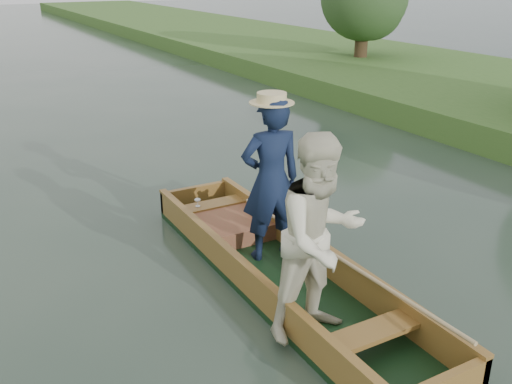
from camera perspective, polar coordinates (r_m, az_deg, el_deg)
ground at (r=6.81m, az=2.50°, el=-9.09°), size 120.00×120.00×0.00m
trees_far at (r=13.20m, az=-12.06°, el=16.51°), size 22.66×17.72×4.44m
punt at (r=6.16m, az=3.58°, el=-3.88°), size 1.33×5.00×2.13m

